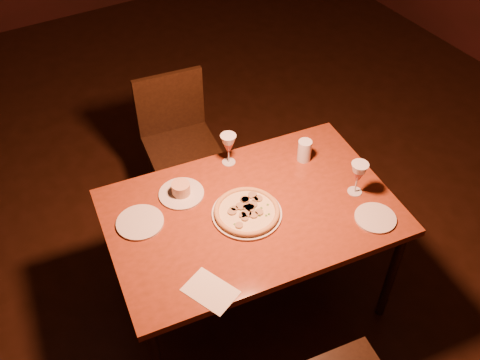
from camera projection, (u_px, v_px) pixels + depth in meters
floor at (228, 279)px, 2.98m from camera, size 7.00×7.00×0.00m
dining_table at (251, 219)px, 2.46m from camera, size 1.39×0.98×0.69m
chair_far at (179, 138)px, 3.14m from camera, size 0.46×0.46×0.84m
pizza_plate at (247, 212)px, 2.39m from camera, size 0.32×0.32×0.03m
ramekin_saucer at (181, 191)px, 2.47m from camera, size 0.21×0.21×0.07m
wine_glass_far at (228, 149)px, 2.59m from camera, size 0.08×0.08×0.17m
wine_glass_right at (357, 178)px, 2.44m from camera, size 0.08×0.08×0.18m
water_tumbler at (304, 150)px, 2.63m from camera, size 0.07×0.07×0.11m
side_plate_left at (140, 222)px, 2.36m from camera, size 0.21×0.21×0.01m
side_plate_near at (375, 218)px, 2.38m from camera, size 0.19×0.19×0.01m
menu_card at (210, 291)px, 2.10m from camera, size 0.21×0.24×0.00m
pendant_light at (256, 17)px, 1.77m from camera, size 0.12×0.12×0.12m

